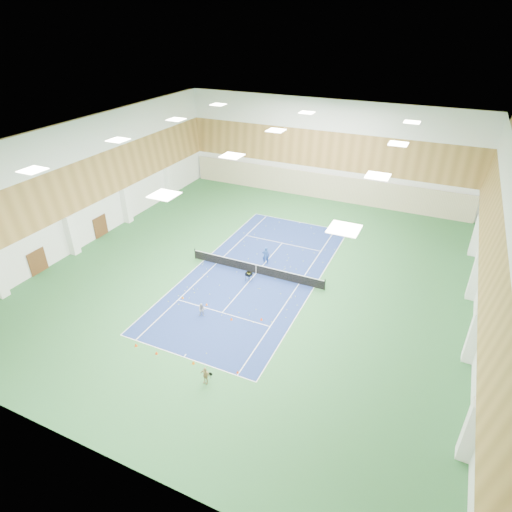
# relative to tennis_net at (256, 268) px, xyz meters

# --- Properties ---
(ground) EXTENTS (40.00, 40.00, 0.00)m
(ground) POSITION_rel_tennis_net_xyz_m (0.00, 0.00, -0.55)
(ground) COLOR #295F30
(ground) RESTS_ON ground
(room_shell) EXTENTS (36.00, 40.00, 12.00)m
(room_shell) POSITION_rel_tennis_net_xyz_m (0.00, 0.00, 5.45)
(room_shell) COLOR white
(room_shell) RESTS_ON ground
(wood_cladding) EXTENTS (36.00, 40.00, 8.00)m
(wood_cladding) POSITION_rel_tennis_net_xyz_m (0.00, 0.00, 7.45)
(wood_cladding) COLOR #A1763B
(wood_cladding) RESTS_ON room_shell
(ceiling_light_grid) EXTENTS (21.40, 25.40, 0.06)m
(ceiling_light_grid) POSITION_rel_tennis_net_xyz_m (0.00, 0.00, 11.37)
(ceiling_light_grid) COLOR white
(ceiling_light_grid) RESTS_ON room_shell
(court_surface) EXTENTS (10.97, 23.77, 0.01)m
(court_surface) POSITION_rel_tennis_net_xyz_m (0.00, 0.00, -0.55)
(court_surface) COLOR navy
(court_surface) RESTS_ON ground
(tennis_balls_scatter) EXTENTS (10.57, 22.77, 0.07)m
(tennis_balls_scatter) POSITION_rel_tennis_net_xyz_m (0.00, 0.00, -0.50)
(tennis_balls_scatter) COLOR #B5D524
(tennis_balls_scatter) RESTS_ON ground
(tennis_net) EXTENTS (12.80, 0.10, 1.10)m
(tennis_net) POSITION_rel_tennis_net_xyz_m (0.00, 0.00, 0.00)
(tennis_net) COLOR black
(tennis_net) RESTS_ON ground
(back_curtain) EXTENTS (35.40, 0.16, 3.20)m
(back_curtain) POSITION_rel_tennis_net_xyz_m (0.00, 19.75, 1.05)
(back_curtain) COLOR #C6B793
(back_curtain) RESTS_ON ground
(door_left_a) EXTENTS (0.08, 1.80, 2.20)m
(door_left_a) POSITION_rel_tennis_net_xyz_m (-17.92, -8.00, 0.55)
(door_left_a) COLOR #593319
(door_left_a) RESTS_ON ground
(door_left_b) EXTENTS (0.08, 1.80, 2.20)m
(door_left_b) POSITION_rel_tennis_net_xyz_m (-17.92, 0.00, 0.55)
(door_left_b) COLOR #593319
(door_left_b) RESTS_ON ground
(coach) EXTENTS (0.75, 0.64, 1.74)m
(coach) POSITION_rel_tennis_net_xyz_m (0.07, 1.99, 0.32)
(coach) COLOR #1F438F
(coach) RESTS_ON ground
(child_court) EXTENTS (0.67, 0.60, 1.13)m
(child_court) POSITION_rel_tennis_net_xyz_m (-1.22, -7.38, 0.01)
(child_court) COLOR #999AA1
(child_court) RESTS_ON ground
(child_apron) EXTENTS (0.76, 0.34, 1.28)m
(child_apron) POSITION_rel_tennis_net_xyz_m (2.55, -13.25, 0.09)
(child_apron) COLOR tan
(child_apron) RESTS_ON ground
(ball_cart) EXTENTS (0.58, 0.58, 0.87)m
(ball_cart) POSITION_rel_tennis_net_xyz_m (-0.06, -1.39, -0.11)
(ball_cart) COLOR black
(ball_cart) RESTS_ON ground
(cone_svc_a) EXTENTS (0.21, 0.21, 0.23)m
(cone_svc_a) POSITION_rel_tennis_net_xyz_m (-3.89, -6.07, -0.44)
(cone_svc_a) COLOR #D6640B
(cone_svc_a) RESTS_ON ground
(cone_svc_b) EXTENTS (0.19, 0.19, 0.21)m
(cone_svc_b) POSITION_rel_tennis_net_xyz_m (-1.61, -6.06, -0.44)
(cone_svc_b) COLOR orange
(cone_svc_b) RESTS_ON ground
(cone_svc_c) EXTENTS (0.21, 0.21, 0.23)m
(cone_svc_c) POSITION_rel_tennis_net_xyz_m (1.09, -6.90, -0.44)
(cone_svc_c) COLOR #EE530C
(cone_svc_c) RESTS_ON ground
(cone_svc_d) EXTENTS (0.22, 0.22, 0.24)m
(cone_svc_d) POSITION_rel_tennis_net_xyz_m (3.20, -5.96, -0.43)
(cone_svc_d) COLOR #FC430D
(cone_svc_d) RESTS_ON ground
(cone_base_a) EXTENTS (0.23, 0.23, 0.25)m
(cone_base_a) POSITION_rel_tennis_net_xyz_m (-3.69, -12.36, -0.43)
(cone_base_a) COLOR #F34C0C
(cone_base_a) RESTS_ON ground
(cone_base_b) EXTENTS (0.21, 0.21, 0.23)m
(cone_base_b) POSITION_rel_tennis_net_xyz_m (-1.89, -12.40, -0.43)
(cone_base_b) COLOR #FE490D
(cone_base_b) RESTS_ON ground
(cone_base_c) EXTENTS (0.22, 0.22, 0.24)m
(cone_base_c) POSITION_rel_tennis_net_xyz_m (0.94, -12.14, -0.43)
(cone_base_c) COLOR orange
(cone_base_c) RESTS_ON ground
(cone_base_d) EXTENTS (0.19, 0.19, 0.20)m
(cone_base_d) POSITION_rel_tennis_net_xyz_m (4.04, -11.65, -0.45)
(cone_base_d) COLOR #E23E0B
(cone_base_d) RESTS_ON ground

